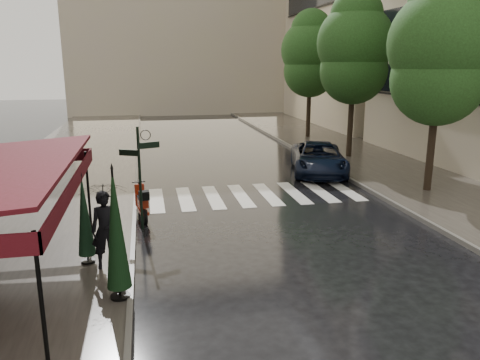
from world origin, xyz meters
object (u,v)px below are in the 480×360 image
object	(u,v)px
parasol_front	(116,229)
scooter	(142,204)
pedestrian_with_umbrella	(104,198)
parked_car	(318,158)
parasol_back	(84,215)

from	to	relation	value
parasol_front	scooter	bearing A→B (deg)	85.19
pedestrian_with_umbrella	parked_car	distance (m)	12.48
parked_car	parasol_back	size ratio (longest dim) A/B	2.23
scooter	parasol_front	distance (m)	5.62
scooter	parasol_back	distance (m)	3.81
parasol_front	parasol_back	bearing A→B (deg)	113.20
parasol_front	parasol_back	size ratio (longest dim) A/B	1.26
pedestrian_with_umbrella	parasol_front	bearing A→B (deg)	-86.19
parked_car	parasol_back	xyz separation A→B (m)	(-9.18, -8.54, 0.63)
pedestrian_with_umbrella	parasol_front	world-z (taller)	parasol_front
parked_car	parasol_front	xyz separation A→B (m)	(-8.32, -10.54, 0.94)
pedestrian_with_umbrella	scooter	world-z (taller)	pedestrian_with_umbrella
parked_car	parasol_front	distance (m)	13.46
pedestrian_with_umbrella	parked_car	world-z (taller)	pedestrian_with_umbrella
pedestrian_with_umbrella	parked_car	bearing A→B (deg)	37.55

